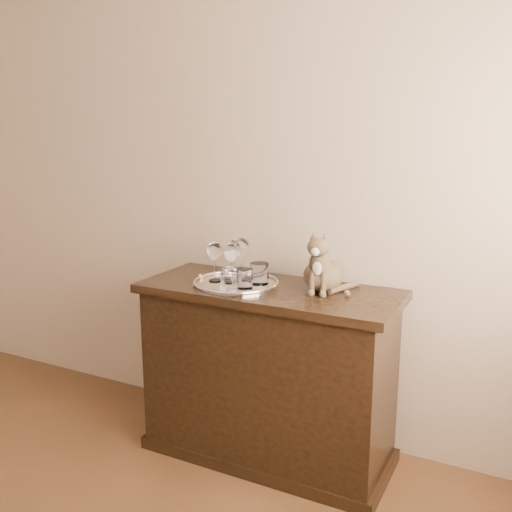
{
  "coord_description": "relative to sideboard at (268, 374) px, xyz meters",
  "views": [
    {
      "loc": [
        1.7,
        -0.33,
        1.56
      ],
      "look_at": [
        0.53,
        1.95,
        0.99
      ],
      "focal_mm": 40.0,
      "sensor_mm": 36.0,
      "label": 1
    }
  ],
  "objects": [
    {
      "name": "wine_glass_d",
      "position": [
        -0.2,
        -0.0,
        0.52
      ],
      "size": [
        0.07,
        0.07,
        0.18
      ],
      "primitive_type": null,
      "color": "silver",
      "rests_on": "tray"
    },
    {
      "name": "tray",
      "position": [
        -0.16,
        -0.03,
        0.43
      ],
      "size": [
        0.4,
        0.4,
        0.01
      ],
      "primitive_type": "cylinder",
      "color": "silver",
      "rests_on": "sideboard"
    },
    {
      "name": "cat",
      "position": [
        0.24,
        0.08,
        0.56
      ],
      "size": [
        0.3,
        0.28,
        0.28
      ],
      "primitive_type": null,
      "rotation": [
        0.0,
        0.0,
        0.08
      ],
      "color": "#4E412E",
      "rests_on": "sideboard"
    },
    {
      "name": "tumbler_c",
      "position": [
        -0.05,
        0.01,
        0.48
      ],
      "size": [
        0.09,
        0.09,
        0.1
      ],
      "primitive_type": "cylinder",
      "color": "white",
      "rests_on": "tray"
    },
    {
      "name": "wine_glass_b",
      "position": [
        -0.18,
        0.06,
        0.53
      ],
      "size": [
        0.08,
        0.08,
        0.2
      ],
      "primitive_type": null,
      "color": "silver",
      "rests_on": "tray"
    },
    {
      "name": "sideboard",
      "position": [
        0.0,
        0.0,
        0.0
      ],
      "size": [
        1.2,
        0.5,
        0.85
      ],
      "primitive_type": null,
      "color": "black",
      "rests_on": "ground"
    },
    {
      "name": "wine_glass_c",
      "position": [
        -0.26,
        -0.04,
        0.53
      ],
      "size": [
        0.07,
        0.07,
        0.19
      ],
      "primitive_type": null,
      "color": "white",
      "rests_on": "tray"
    },
    {
      "name": "tumbler_b",
      "position": [
        -0.13,
        -0.13,
        0.48
      ],
      "size": [
        0.08,
        0.08,
        0.09
      ],
      "primitive_type": "cylinder",
      "color": "silver",
      "rests_on": "tray"
    },
    {
      "name": "tumbler_a",
      "position": [
        -0.08,
        -0.09,
        0.48
      ],
      "size": [
        0.08,
        0.08,
        0.09
      ],
      "primitive_type": "cylinder",
      "color": "silver",
      "rests_on": "tray"
    },
    {
      "name": "wine_glass_a",
      "position": [
        -0.22,
        0.06,
        0.53
      ],
      "size": [
        0.07,
        0.07,
        0.19
      ],
      "primitive_type": null,
      "color": "silver",
      "rests_on": "tray"
    },
    {
      "name": "wall_back",
      "position": [
        -0.6,
        0.31,
        0.93
      ],
      "size": [
        4.0,
        0.1,
        2.7
      ],
      "primitive_type": "cube",
      "color": "#C5AE94",
      "rests_on": "ground"
    }
  ]
}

